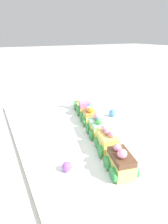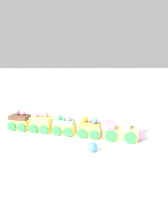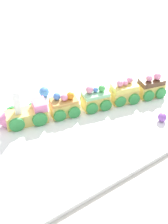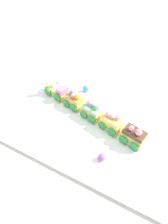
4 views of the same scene
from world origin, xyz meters
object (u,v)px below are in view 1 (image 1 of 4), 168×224
(cake_car_mint, at_px, (97,128))
(cake_car_lemon, at_px, (107,142))
(cake_train_locomotive, at_px, (82,106))
(gumball_blue, at_px, (113,113))
(cake_car_caramel, at_px, (90,116))
(gumball_purple, at_px, (67,167))
(cake_car_chocolate, at_px, (121,163))

(cake_car_mint, distance_m, cake_car_lemon, 0.09)
(cake_train_locomotive, distance_m, gumball_blue, 0.13)
(cake_car_caramel, distance_m, cake_car_mint, 0.09)
(cake_car_caramel, xyz_separation_m, gumball_purple, (-0.20, 0.18, -0.01))
(cake_car_mint, relative_size, cake_car_chocolate, 1.00)
(cake_train_locomotive, bearing_deg, gumball_purple, 160.53)
(cake_car_lemon, distance_m, cake_car_chocolate, 0.09)
(cake_train_locomotive, distance_m, cake_car_mint, 0.21)
(cake_train_locomotive, distance_m, gumball_purple, 0.37)
(cake_car_mint, bearing_deg, cake_car_lemon, 179.91)
(cake_car_caramel, distance_m, gumball_purple, 0.26)
(cake_car_chocolate, distance_m, gumball_purple, 0.13)
(cake_train_locomotive, distance_m, cake_car_lemon, 0.29)
(cake_train_locomotive, distance_m, cake_car_caramel, 0.11)
(cake_train_locomotive, relative_size, gumball_blue, 4.81)
(gumball_blue, distance_m, gumball_purple, 0.35)
(cake_car_lemon, relative_size, gumball_purple, 3.46)
(cake_car_mint, distance_m, gumball_purple, 0.19)
(cake_car_mint, relative_size, gumball_blue, 2.89)
(cake_train_locomotive, xyz_separation_m, cake_car_chocolate, (-0.37, 0.10, 0.00))
(cake_car_mint, xyz_separation_m, gumball_purple, (-0.11, 0.15, -0.01))
(cake_car_caramel, height_order, gumball_blue, cake_car_caramel)
(cake_car_lemon, height_order, gumball_purple, cake_car_lemon)
(cake_train_locomotive, distance_m, cake_car_chocolate, 0.38)
(cake_train_locomotive, height_order, cake_car_mint, cake_train_locomotive)
(cake_train_locomotive, relative_size, cake_car_lemon, 1.66)
(cake_car_caramel, relative_size, cake_car_chocolate, 1.00)
(cake_car_mint, xyz_separation_m, cake_car_chocolate, (-0.17, 0.04, 0.00))
(cake_car_chocolate, bearing_deg, gumball_purple, 73.85)
(cake_car_caramel, bearing_deg, cake_train_locomotive, -0.07)
(cake_car_mint, height_order, cake_car_lemon, cake_car_lemon)
(cake_car_lemon, height_order, cake_car_chocolate, cake_car_chocolate)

